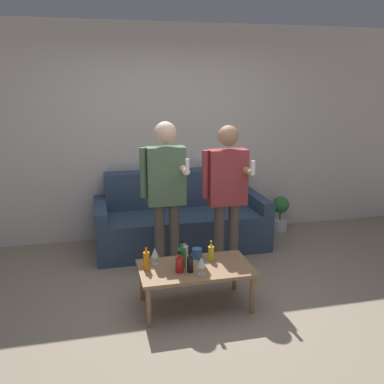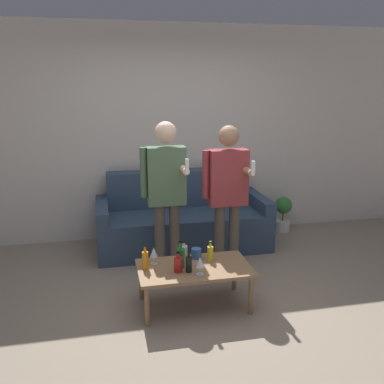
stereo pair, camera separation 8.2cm
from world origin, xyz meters
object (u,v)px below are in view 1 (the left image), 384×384
Objects in this scene: coffee_table at (195,271)px; person_standing_right at (227,189)px; bottle_orange at (180,264)px; couch at (180,221)px; person_standing_left at (166,187)px.

person_standing_right is (0.48, 0.62, 0.59)m from coffee_table.
coffee_table is 5.55× the size of bottle_orange.
coffee_table is at bearing -128.00° from person_standing_right.
person_standing_right is (0.31, -0.89, 0.61)m from couch.
coffee_table is at bearing -96.72° from couch.
bottle_orange is at bearing -132.90° from person_standing_right.
bottle_orange is 0.12× the size of person_standing_right.
person_standing_right is at bearing -6.57° from person_standing_left.
couch is at bearing 68.78° from person_standing_left.
coffee_table is 0.94m from person_standing_left.
person_standing_right is at bearing 47.10° from bottle_orange.
coffee_table is at bearing 24.37° from bottle_orange.
couch is at bearing 77.98° from bottle_orange.
person_standing_left reaches higher than person_standing_right.
person_standing_left is 0.63m from person_standing_right.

